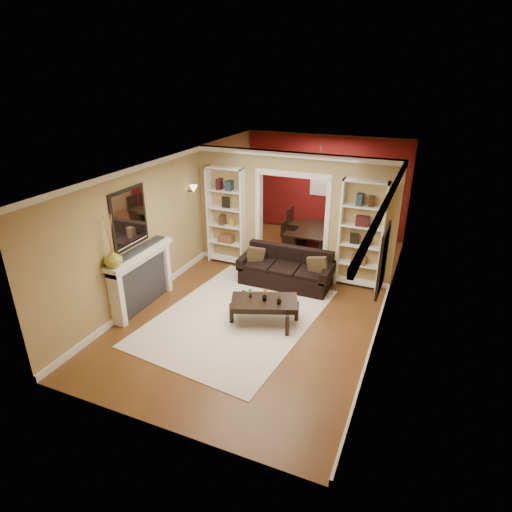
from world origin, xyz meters
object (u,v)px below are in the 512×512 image
at_px(bookshelf_left, 226,216).
at_px(fireplace, 143,280).
at_px(coffee_table, 264,311).
at_px(sofa, 286,268).
at_px(bookshelf_right, 361,235).
at_px(dining_table, 315,238).

xyz_separation_m(bookshelf_left, fireplace, (-0.54, -2.53, -0.57)).
bearing_deg(fireplace, coffee_table, 9.16).
distance_m(sofa, coffee_table, 1.58).
relative_size(bookshelf_right, fireplace, 1.35).
height_order(sofa, fireplace, fireplace).
bearing_deg(coffee_table, bookshelf_left, 109.32).
xyz_separation_m(sofa, bookshelf_left, (-1.68, 0.58, 0.76)).
relative_size(sofa, fireplace, 1.16).
bearing_deg(bookshelf_right, bookshelf_left, 180.00).
height_order(sofa, coffee_table, sofa).
height_order(bookshelf_left, dining_table, bookshelf_left).
height_order(bookshelf_left, fireplace, bookshelf_left).
bearing_deg(bookshelf_right, dining_table, 129.71).
distance_m(coffee_table, bookshelf_left, 2.97).
distance_m(coffee_table, bookshelf_right, 2.66).
relative_size(sofa, dining_table, 1.34).
height_order(bookshelf_left, bookshelf_right, same).
xyz_separation_m(sofa, bookshelf_right, (1.42, 0.58, 0.76)).
distance_m(bookshelf_right, fireplace, 4.47).
relative_size(sofa, bookshelf_right, 0.86).
bearing_deg(fireplace, bookshelf_left, 77.95).
distance_m(sofa, bookshelf_left, 1.94).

